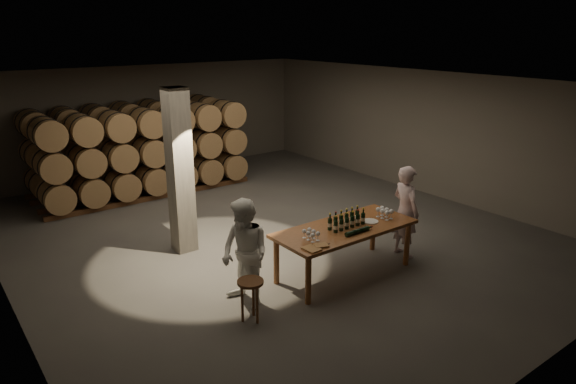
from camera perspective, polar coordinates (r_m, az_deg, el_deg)
room at (r=9.99m, az=-11.92°, el=2.19°), size 12.00×12.00×12.00m
tasting_table at (r=9.09m, az=6.35°, el=-4.49°), size 2.60×1.10×0.90m
barrel_stack_back at (r=14.91m, az=-17.29°, el=5.29°), size 5.48×0.95×2.31m
barrel_stack_front at (r=13.63m, az=-15.22°, el=4.35°), size 5.48×0.95×2.31m
bottle_cluster at (r=9.02m, az=6.54°, el=-3.22°), size 0.73×0.23×0.30m
lying_bottles at (r=8.79m, az=7.75°, el=-4.33°), size 0.61×0.08×0.08m
glass_cluster_left at (r=8.45m, az=2.58°, el=-4.55°), size 0.19×0.30×0.16m
glass_cluster_right at (r=9.53m, az=10.70°, el=-2.07°), size 0.20×0.31×0.19m
plate at (r=9.34m, az=9.13°, el=-3.23°), size 0.29×0.29×0.02m
notebook_near at (r=8.24m, az=3.67°, el=-5.94°), size 0.27×0.24×0.03m
notebook_corner at (r=8.11m, az=2.63°, el=-6.33°), size 0.23×0.29×0.02m
pen at (r=8.30m, az=4.39°, el=-5.85°), size 0.12×0.04×0.01m
stool at (r=7.77m, az=-4.19°, el=-10.59°), size 0.40×0.40×0.66m
person_man at (r=9.99m, az=12.92°, el=-2.13°), size 0.53×0.72×1.79m
person_woman at (r=8.04m, az=-4.79°, el=-6.87°), size 0.78×0.94×1.76m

